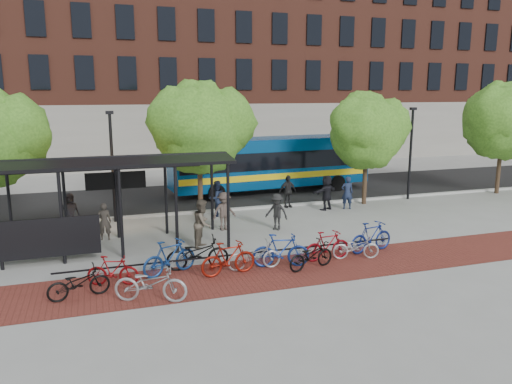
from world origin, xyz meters
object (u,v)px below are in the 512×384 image
object	(u,v)px
bike_9	(327,246)
bike_11	(371,237)
pedestrian_9	(277,212)
bus	(271,161)
bike_8	(311,255)
pedestrian_3	(224,211)
bike_1	(113,271)
bike_0	(79,283)
tree_b	(201,124)
tree_d	(504,118)
bike_6	(254,256)
pedestrian_7	(347,193)
pedestrian_0	(70,212)
pedestrian_4	(288,191)
pedestrian_5	(327,193)
bus_shelter	(85,173)
pedestrian_8	(203,223)
pedestrian_1	(104,221)
lamp_post_left	(112,163)
bike_7	(281,251)
pedestrian_2	(217,199)
bike_5	(228,258)
bike_10	(356,247)
bike_3	(170,257)
lamp_post_right	(411,151)
bike_4	(198,253)
bike_2	(151,283)
tree_c	(368,129)

from	to	relation	value
bike_9	bike_11	size ratio (longest dim) A/B	0.92
bike_11	pedestrian_9	distance (m)	4.64
bus	bike_8	size ratio (longest dim) A/B	6.70
pedestrian_3	bike_1	bearing A→B (deg)	-147.36
bike_9	bike_0	bearing A→B (deg)	90.08
tree_b	bike_11	bearing A→B (deg)	-56.91
tree_d	bike_11	size ratio (longest dim) A/B	3.33
bike_6	pedestrian_7	bearing A→B (deg)	-44.60
pedestrian_0	pedestrian_4	bearing A→B (deg)	-12.57
pedestrian_3	pedestrian_5	size ratio (longest dim) A/B	0.94
bike_0	bike_11	size ratio (longest dim) A/B	0.92
pedestrian_7	bus_shelter	bearing A→B (deg)	26.35
bike_1	pedestrian_3	xyz separation A→B (m)	(4.93, 5.09, 0.36)
pedestrian_8	pedestrian_1	bearing A→B (deg)	87.20
tree_d	pedestrian_9	bearing A→B (deg)	-167.44
lamp_post_left	bike_11	xyz separation A→B (m)	(8.96, -7.72, -2.16)
tree_b	pedestrian_7	xyz separation A→B (m)	(7.42, -0.86, -3.60)
pedestrian_7	bike_7	bearing A→B (deg)	61.12
pedestrian_2	pedestrian_7	xyz separation A→B (m)	(6.76, -0.65, -0.02)
bike_5	pedestrian_0	size ratio (longest dim) A/B	1.14
bike_1	bike_0	bearing A→B (deg)	141.86
bike_11	pedestrian_8	distance (m)	6.47
bike_9	bike_10	world-z (taller)	bike_9
bus	bike_3	bearing A→B (deg)	-127.41
bike_6	bike_7	bearing A→B (deg)	-92.51
lamp_post_left	bus	bearing A→B (deg)	25.01
tree_b	lamp_post_right	xyz separation A→B (m)	(11.90, 0.25, -1.71)
bike_8	pedestrian_9	xyz separation A→B (m)	(0.62, 5.00, 0.33)
pedestrian_2	pedestrian_8	world-z (taller)	pedestrian_8
bike_5	pedestrian_5	bearing A→B (deg)	-51.46
bus	lamp_post_left	bearing A→B (deg)	-158.99
tree_d	bike_9	bearing A→B (deg)	-152.80
bus	pedestrian_0	world-z (taller)	bus
bike_10	bike_4	bearing A→B (deg)	96.33
bike_2	lamp_post_left	bearing A→B (deg)	24.69
bike_8	pedestrian_2	distance (m)	8.33
bus	bike_5	distance (m)	14.16
pedestrian_7	pedestrian_9	world-z (taller)	pedestrian_7
pedestrian_7	tree_c	bearing A→B (deg)	-138.18
bike_1	pedestrian_4	world-z (taller)	pedestrian_4
lamp_post_right	pedestrian_7	xyz separation A→B (m)	(-4.49, -1.11, -1.89)
pedestrian_8	bike_3	bearing A→B (deg)	175.50
tree_d	bus	world-z (taller)	tree_d
pedestrian_0	lamp_post_right	bearing A→B (deg)	-15.80
pedestrian_0	bike_8	bearing A→B (deg)	-62.96
pedestrian_4	tree_d	bearing A→B (deg)	-10.32
bike_0	tree_b	bearing A→B (deg)	-44.89
bike_8	pedestrian_9	size ratio (longest dim) A/B	1.13
bike_5	pedestrian_2	world-z (taller)	pedestrian_2
tree_d	bike_9	distance (m)	17.45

